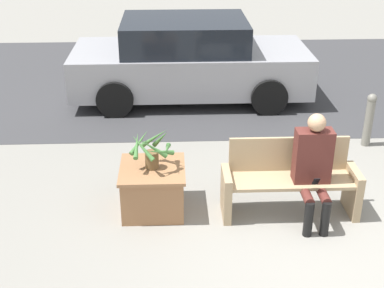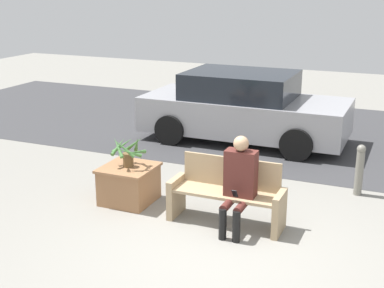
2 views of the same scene
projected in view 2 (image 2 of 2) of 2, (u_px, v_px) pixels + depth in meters
ground_plane at (216, 254)px, 6.65m from camera, size 30.00×30.00×0.00m
road_surface at (310, 134)px, 11.87m from camera, size 20.00×6.00×0.01m
bench at (227, 194)px, 7.41m from camera, size 1.61×0.49×0.91m
person_seated at (239, 179)px, 7.10m from camera, size 0.42×0.58×1.32m
planter_box at (129, 183)px, 8.16m from camera, size 0.77×0.79×0.57m
potted_plant at (128, 152)px, 8.00m from camera, size 0.54×0.54×0.50m
parked_car at (244, 108)px, 11.22m from camera, size 4.25×1.98×1.46m
bollard_post at (360, 169)px, 8.39m from camera, size 0.14×0.14×0.83m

